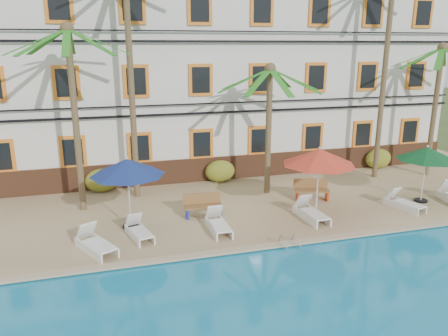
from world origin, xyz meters
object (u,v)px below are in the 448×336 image
object	(u,v)px
umbrella_blue	(127,168)
lounger_d	(311,212)
palm_e	(437,90)
lounger_c	(218,224)
lounger_b	(139,231)
palm_a	(73,92)
lounger_a	(96,243)
umbrella_green	(427,154)
lounger_e	(404,203)
bench_right	(312,189)
palm_d	(387,49)
umbrella_red	(319,157)
pool_ladder	(289,245)
palm_b	(129,53)
palm_c	(269,108)
bench_left	(203,205)

from	to	relation	value
umbrella_blue	lounger_d	distance (m)	7.23
palm_e	lounger_c	xyz separation A→B (m)	(-12.42, -3.94, -4.15)
lounger_b	lounger_d	xyz separation A→B (m)	(6.64, -0.12, 0.03)
palm_a	lounger_b	bearing A→B (deg)	-60.02
umbrella_blue	lounger_c	distance (m)	3.88
palm_a	lounger_c	world-z (taller)	palm_a
lounger_a	lounger_b	bearing A→B (deg)	25.27
umbrella_green	lounger_e	bearing A→B (deg)	-157.94
lounger_a	bench_right	world-z (taller)	bench_right
palm_e	lounger_c	bearing A→B (deg)	-162.42
palm_d	umbrella_red	distance (m)	7.88
pool_ladder	lounger_b	bearing A→B (deg)	157.03
palm_a	lounger_a	world-z (taller)	palm_a
umbrella_green	lounger_c	distance (m)	9.55
palm_a	umbrella_green	xyz separation A→B (m)	(14.16, -3.03, -2.69)
lounger_d	pool_ladder	xyz separation A→B (m)	(-1.76, -1.94, -0.28)
palm_b	palm_e	xyz separation A→B (m)	(14.94, -0.72, -1.83)
lounger_e	bench_right	xyz separation A→B (m)	(-3.16, 2.07, 0.21)
lounger_c	umbrella_green	bearing A→B (deg)	3.61
palm_c	palm_e	bearing A→B (deg)	2.62
bench_left	lounger_d	bearing A→B (deg)	-20.16
lounger_c	lounger_e	distance (m)	8.03
palm_b	umbrella_blue	world-z (taller)	palm_b
palm_d	bench_right	xyz separation A→B (m)	(-4.71, -2.22, -5.92)
palm_a	lounger_a	size ratio (longest dim) A/B	3.83
palm_b	palm_c	size ratio (longest dim) A/B	1.69
palm_a	pool_ladder	xyz separation A→B (m)	(6.84, -5.47, -4.84)
palm_b	lounger_a	distance (m)	8.09
umbrella_red	lounger_d	world-z (taller)	umbrella_red
lounger_b	palm_d	bearing A→B (deg)	18.41
lounger_b	lounger_c	distance (m)	2.86
umbrella_green	lounger_a	world-z (taller)	umbrella_green
palm_c	pool_ladder	distance (m)	6.77
umbrella_blue	umbrella_green	size ratio (longest dim) A/B	1.08
umbrella_blue	lounger_e	xyz separation A→B (m)	(11.09, -1.14, -2.07)
lounger_b	pool_ladder	bearing A→B (deg)	-22.97
umbrella_green	lounger_e	size ratio (longest dim) A/B	1.39
palm_a	palm_e	bearing A→B (deg)	1.06
umbrella_green	lounger_d	world-z (taller)	umbrella_green
lounger_a	pool_ladder	xyz separation A→B (m)	(6.35, -1.37, -0.28)
lounger_a	lounger_d	size ratio (longest dim) A/B	1.02
pool_ladder	lounger_c	bearing A→B (deg)	137.40
umbrella_red	bench_right	xyz separation A→B (m)	(0.76, 1.85, -1.97)
palm_b	umbrella_red	distance (m)	8.81
umbrella_blue	umbrella_green	world-z (taller)	umbrella_blue
palm_c	bench_right	bearing A→B (deg)	-41.46
palm_b	lounger_e	world-z (taller)	palm_b
pool_ladder	bench_right	bearing A→B (deg)	54.48
palm_d	lounger_d	bearing A→B (deg)	-143.64
palm_d	palm_b	bearing A→B (deg)	178.52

